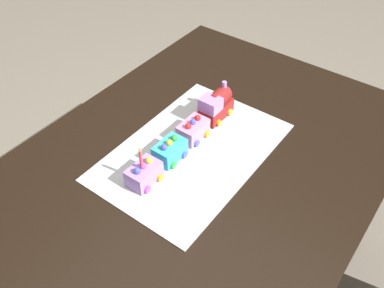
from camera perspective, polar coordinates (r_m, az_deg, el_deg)
name	(u,v)px	position (r m, az deg, el deg)	size (l,w,h in m)	color
ground_plane	(198,283)	(1.90, 0.76, -18.06)	(8.00, 8.00, 0.00)	gray
dining_table	(199,184)	(1.38, 1.00, -5.37)	(1.40, 1.00, 0.74)	black
cake_board	(192,151)	(1.33, 0.00, -1.00)	(0.60, 0.40, 0.00)	silver
cake_locomotive	(216,105)	(1.43, 3.22, 5.18)	(0.14, 0.08, 0.12)	maroon
cake_car_hopper_bubblegum	(193,130)	(1.36, 0.13, 1.91)	(0.10, 0.08, 0.07)	pink
cake_car_gondola_turquoise	(170,150)	(1.29, -2.98, -0.87)	(0.10, 0.08, 0.07)	#38B7C6
cake_car_flatbed_lavender	(144,174)	(1.23, -6.43, -3.94)	(0.10, 0.08, 0.07)	#AD84E0
birthday_candle	(141,156)	(1.18, -6.86, -1.63)	(0.01, 0.01, 0.06)	#F24C59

